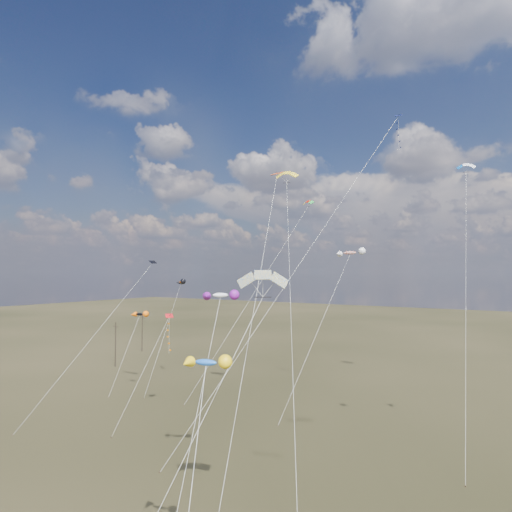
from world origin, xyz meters
The scene contains 16 objects.
ground centered at (0.00, 0.00, 0.00)m, with size 400.00×400.00×0.00m, color black.
utility_pole_near centered at (-38.00, 30.00, 4.09)m, with size 1.40×0.20×8.00m.
utility_pole_far centered at (-46.00, 44.00, 4.09)m, with size 1.40×0.20×8.00m.
diamond_navy_tall centered at (12.65, 24.78, 30.44)m, with size 14.40×25.00×35.67m.
diamond_black_mid centered at (-15.10, 10.93, 13.20)m, with size 6.26×14.84×18.61m.
diamond_red_low centered at (-9.39, 13.35, 9.50)m, with size 1.28×8.41×12.21m.
diamond_orange_center centered at (9.51, 4.34, 18.95)m, with size 7.40×19.94×26.37m.
parafoil_yellow centered at (2.49, 20.85, 28.79)m, with size 14.18×22.72×29.60m.
parafoil_blue_white centered at (19.34, 40.25, 31.42)m, with size 4.44×27.37×32.25m.
parafoil_striped centered at (14.20, -3.45, 16.95)m, with size 5.24×10.52×17.71m.
parafoil_tricolor centered at (-1.33, 33.92, 27.21)m, with size 11.03×16.44×28.03m.
novelty_black_orange centered at (-23.84, 22.49, 10.73)m, with size 2.94×7.52×11.28m.
novelty_orange_black centered at (-18.92, 26.23, 15.53)m, with size 2.52×9.45×16.10m.
novelty_white_purple centered at (6.90, 2.08, 15.28)m, with size 6.70×13.51×15.76m.
novelty_redwhite_stripe centered at (5.28, 33.85, 19.76)m, with size 4.52×16.34×20.42m.
novelty_blue_yellow centered at (13.61, -8.00, 12.49)m, with size 6.73×10.13×12.98m.
Camera 1 is at (28.34, -26.24, 17.17)m, focal length 32.00 mm.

